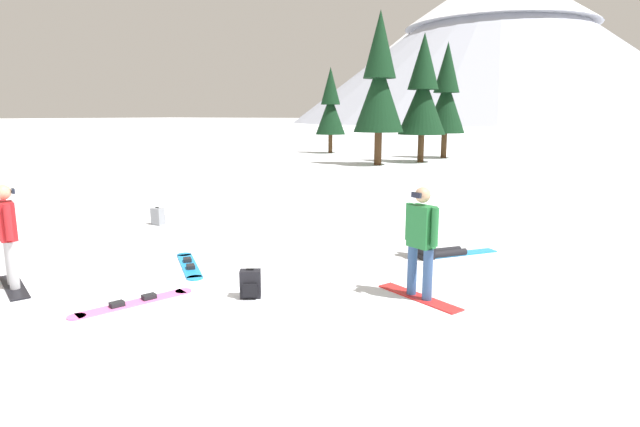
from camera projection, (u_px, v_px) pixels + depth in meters
name	position (u px, v px, depth m)	size (l,w,h in m)	color
ground_plane	(143.00, 332.00, 6.77)	(800.00, 800.00, 0.00)	white
snowboarder_foreground	(8.00, 234.00, 8.34)	(1.50, 0.87, 1.72)	black
snowboarder_midground	(421.00, 241.00, 7.84)	(1.51, 0.89, 1.75)	red
snowboarder_background	(433.00, 240.00, 10.25)	(1.45, 1.58, 1.00)	black
loose_snowboard_near_left	(189.00, 265.00, 9.70)	(1.64, 1.45, 0.09)	#1E8CD8
loose_snowboard_far_spare	(133.00, 303.00, 7.76)	(0.90, 1.86, 0.09)	pink
backpack_grey	(158.00, 217.00, 13.32)	(0.33, 0.27, 0.47)	gray
backpack_black	(250.00, 284.00, 8.00)	(0.38, 0.36, 0.47)	black
pine_tree_young	(423.00, 93.00, 30.28)	(2.82, 2.82, 7.53)	#472D19
pine_tree_broad	(379.00, 82.00, 28.44)	(2.82, 2.82, 8.45)	#472D19
pine_tree_twin	(446.00, 96.00, 33.34)	(2.57, 2.57, 7.43)	#472D19
pine_tree_tall	(331.00, 107.00, 37.89)	(2.22, 2.22, 6.26)	#472D19
peak_west_ridge	(411.00, 73.00, 261.15)	(102.87, 102.87, 45.28)	#9EA3B2
peak_central_summit	(498.00, 41.00, 184.69)	(148.58, 148.58, 55.66)	#9EA3B2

